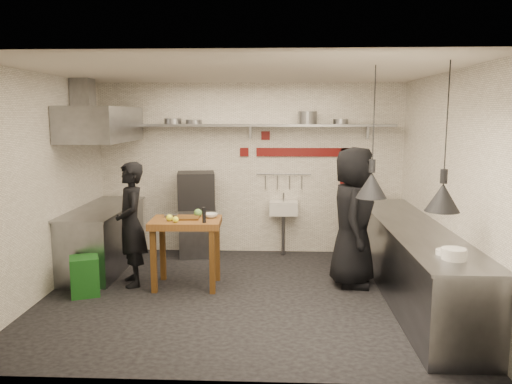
{
  "coord_description": "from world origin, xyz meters",
  "views": [
    {
      "loc": [
        0.45,
        -6.11,
        2.28
      ],
      "look_at": [
        0.17,
        0.3,
        1.29
      ],
      "focal_mm": 35.0,
      "sensor_mm": 36.0,
      "label": 1
    }
  ],
  "objects_px": {
    "combi_oven": "(196,190)",
    "chef_left": "(131,224)",
    "prep_table": "(186,253)",
    "green_bin": "(85,276)",
    "chef_right": "(353,217)",
    "oven_stand": "(198,231)"
  },
  "relations": [
    {
      "from": "combi_oven",
      "to": "prep_table",
      "type": "distance_m",
      "value": 1.58
    },
    {
      "from": "green_bin",
      "to": "prep_table",
      "type": "xyz_separation_m",
      "value": [
        1.24,
        0.38,
        0.21
      ]
    },
    {
      "from": "oven_stand",
      "to": "green_bin",
      "type": "distance_m",
      "value": 2.21
    },
    {
      "from": "oven_stand",
      "to": "chef_right",
      "type": "height_order",
      "value": "chef_right"
    },
    {
      "from": "green_bin",
      "to": "chef_left",
      "type": "height_order",
      "value": "chef_left"
    },
    {
      "from": "combi_oven",
      "to": "oven_stand",
      "type": "bearing_deg",
      "value": 73.98
    },
    {
      "from": "green_bin",
      "to": "prep_table",
      "type": "bearing_deg",
      "value": 16.96
    },
    {
      "from": "green_bin",
      "to": "chef_left",
      "type": "bearing_deg",
      "value": 40.81
    },
    {
      "from": "oven_stand",
      "to": "chef_left",
      "type": "relative_size",
      "value": 0.48
    },
    {
      "from": "chef_left",
      "to": "green_bin",
      "type": "bearing_deg",
      "value": -73.26
    },
    {
      "from": "combi_oven",
      "to": "chef_left",
      "type": "xyz_separation_m",
      "value": [
        -0.65,
        -1.4,
        -0.26
      ]
    },
    {
      "from": "prep_table",
      "to": "green_bin",
      "type": "bearing_deg",
      "value": -165.3
    },
    {
      "from": "combi_oven",
      "to": "prep_table",
      "type": "height_order",
      "value": "combi_oven"
    },
    {
      "from": "combi_oven",
      "to": "chef_left",
      "type": "bearing_deg",
      "value": -124.29
    },
    {
      "from": "green_bin",
      "to": "chef_right",
      "type": "height_order",
      "value": "chef_right"
    },
    {
      "from": "prep_table",
      "to": "chef_left",
      "type": "relative_size",
      "value": 0.55
    },
    {
      "from": "combi_oven",
      "to": "chef_right",
      "type": "relative_size",
      "value": 0.31
    },
    {
      "from": "oven_stand",
      "to": "green_bin",
      "type": "xyz_separation_m",
      "value": [
        -1.16,
        -1.88,
        -0.15
      ]
    },
    {
      "from": "green_bin",
      "to": "oven_stand",
      "type": "bearing_deg",
      "value": 58.38
    },
    {
      "from": "green_bin",
      "to": "chef_right",
      "type": "relative_size",
      "value": 0.27
    },
    {
      "from": "oven_stand",
      "to": "chef_left",
      "type": "height_order",
      "value": "chef_left"
    },
    {
      "from": "prep_table",
      "to": "chef_right",
      "type": "distance_m",
      "value": 2.28
    }
  ]
}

